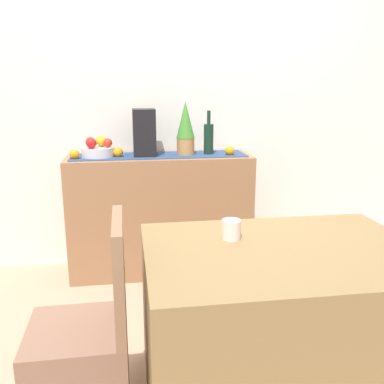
# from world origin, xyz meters

# --- Properties ---
(ground_plane) EXTENTS (6.40, 6.40, 0.02)m
(ground_plane) POSITION_xyz_m (0.00, 0.00, -0.01)
(ground_plane) COLOR tan
(ground_plane) RESTS_ON ground
(room_wall_rear) EXTENTS (6.40, 0.06, 2.70)m
(room_wall_rear) POSITION_xyz_m (0.00, 1.18, 1.35)
(room_wall_rear) COLOR silver
(room_wall_rear) RESTS_ON ground
(sideboard_console) EXTENTS (1.34, 0.42, 0.89)m
(sideboard_console) POSITION_xyz_m (-0.19, 0.92, 0.45)
(sideboard_console) COLOR #906545
(sideboard_console) RESTS_ON ground
(table_runner) EXTENTS (1.26, 0.32, 0.01)m
(table_runner) POSITION_xyz_m (-0.19, 0.92, 0.90)
(table_runner) COLOR navy
(table_runner) RESTS_ON sideboard_console
(fruit_bowl) EXTENTS (0.23, 0.23, 0.07)m
(fruit_bowl) POSITION_xyz_m (-0.62, 0.92, 0.93)
(fruit_bowl) COLOR silver
(fruit_bowl) RESTS_ON table_runner
(apple_front) EXTENTS (0.07, 0.07, 0.07)m
(apple_front) POSITION_xyz_m (-0.66, 0.87, 1.00)
(apple_front) COLOR red
(apple_front) RESTS_ON fruit_bowl
(apple_upper) EXTENTS (0.08, 0.08, 0.08)m
(apple_upper) POSITION_xyz_m (-0.60, 0.97, 1.00)
(apple_upper) COLOR gold
(apple_upper) RESTS_ON fruit_bowl
(apple_left) EXTENTS (0.07, 0.07, 0.07)m
(apple_left) POSITION_xyz_m (-0.67, 0.96, 1.00)
(apple_left) COLOR #BE3C23
(apple_left) RESTS_ON fruit_bowl
(apple_rear) EXTENTS (0.06, 0.06, 0.06)m
(apple_rear) POSITION_xyz_m (-0.55, 0.91, 1.00)
(apple_rear) COLOR red
(apple_rear) RESTS_ON fruit_bowl
(wine_bottle) EXTENTS (0.07, 0.07, 0.32)m
(wine_bottle) POSITION_xyz_m (0.18, 0.92, 1.01)
(wine_bottle) COLOR black
(wine_bottle) RESTS_ON sideboard_console
(coffee_maker) EXTENTS (0.16, 0.18, 0.34)m
(coffee_maker) POSITION_xyz_m (-0.29, 0.92, 1.06)
(coffee_maker) COLOR black
(coffee_maker) RESTS_ON sideboard_console
(potted_plant) EXTENTS (0.13, 0.13, 0.39)m
(potted_plant) POSITION_xyz_m (0.01, 0.92, 1.09)
(potted_plant) COLOR #AE7A45
(potted_plant) RESTS_ON sideboard_console
(orange_loose_mid) EXTENTS (0.07, 0.07, 0.07)m
(orange_loose_mid) POSITION_xyz_m (-0.78, 0.85, 0.93)
(orange_loose_mid) COLOR orange
(orange_loose_mid) RESTS_ON sideboard_console
(orange_loose_end) EXTENTS (0.07, 0.07, 0.07)m
(orange_loose_end) POSITION_xyz_m (0.32, 0.85, 0.93)
(orange_loose_end) COLOR orange
(orange_loose_end) RESTS_ON sideboard_console
(orange_loose_far) EXTENTS (0.07, 0.07, 0.07)m
(orange_loose_far) POSITION_xyz_m (-0.48, 0.90, 0.93)
(orange_loose_far) COLOR orange
(orange_loose_far) RESTS_ON sideboard_console
(dining_table) EXTENTS (1.16, 0.83, 0.74)m
(dining_table) POSITION_xyz_m (0.22, -0.58, 0.37)
(dining_table) COLOR olive
(dining_table) RESTS_ON ground
(coffee_cup) EXTENTS (0.08, 0.08, 0.09)m
(coffee_cup) POSITION_xyz_m (0.03, -0.44, 0.78)
(coffee_cup) COLOR silver
(coffee_cup) RESTS_ON dining_table
(chair_near_window) EXTENTS (0.40, 0.40, 0.90)m
(chair_near_window) POSITION_xyz_m (-0.63, -0.58, 0.27)
(chair_near_window) COLOR #845E4B
(chair_near_window) RESTS_ON ground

